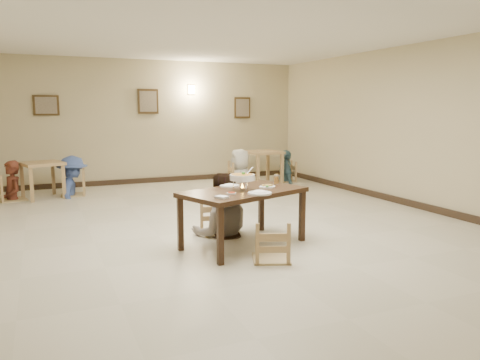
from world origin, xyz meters
name	(u,v)px	position (x,y,z in m)	size (l,w,h in m)	color
floor	(216,230)	(0.00, 0.00, 0.00)	(10.00, 10.00, 0.00)	beige
ceiling	(214,25)	(0.00, 0.00, 3.00)	(10.00, 10.00, 0.00)	silver
wall_back	(144,122)	(0.00, 5.00, 1.50)	(10.00, 10.00, 0.00)	#C2B48B
wall_right	(423,127)	(4.00, 0.00, 1.50)	(10.00, 10.00, 0.00)	#C2B48B
baseboard_back	(146,180)	(0.00, 4.97, 0.06)	(8.00, 0.06, 0.12)	#2E2016
baseboard_right	(417,205)	(3.97, 0.00, 0.06)	(0.06, 10.00, 0.12)	#2E2016
picture_a	(46,105)	(-2.20, 4.96, 1.90)	(0.55, 0.04, 0.45)	#382712
picture_b	(148,101)	(0.10, 4.96, 2.00)	(0.50, 0.04, 0.60)	#382712
picture_c	(242,108)	(2.60, 4.96, 1.85)	(0.45, 0.04, 0.55)	#382712
wall_sconce	(191,90)	(1.20, 4.96, 2.30)	(0.16, 0.05, 0.22)	#FFD88C
main_table	(243,196)	(0.06, -0.91, 0.68)	(1.83, 1.41, 0.76)	#382112
chair_far	(216,203)	(-0.06, -0.17, 0.44)	(0.42, 0.42, 0.89)	tan
chair_near	(272,222)	(0.12, -1.61, 0.47)	(0.44, 0.44, 0.95)	tan
main_diner	(221,173)	(-0.01, -0.28, 0.91)	(0.88, 0.69, 1.81)	gray
curry_warmer	(242,177)	(0.03, -0.94, 0.93)	(0.37, 0.33, 0.29)	silver
rice_plate_far	(230,186)	(-0.01, -0.60, 0.77)	(0.28, 0.28, 0.06)	white
rice_plate_near	(260,193)	(0.12, -1.27, 0.77)	(0.30, 0.30, 0.07)	white
fried_plate	(267,186)	(0.43, -0.88, 0.77)	(0.23, 0.23, 0.05)	white
chili_dish	(231,193)	(-0.21, -1.14, 0.77)	(0.12, 0.12, 0.03)	white
napkin_cutlery	(222,197)	(-0.41, -1.34, 0.77)	(0.19, 0.23, 0.03)	white
drink_glass	(276,179)	(0.69, -0.64, 0.82)	(0.07, 0.07, 0.14)	white
bg_table_left	(42,169)	(-2.37, 3.81, 0.61)	(0.93, 0.93, 0.75)	tan
bg_table_right	(263,157)	(2.65, 3.80, 0.66)	(0.85, 0.85, 0.80)	tan
bg_chair_ll	(11,175)	(-2.95, 3.79, 0.52)	(0.49, 0.49, 1.04)	tan
bg_chair_lr	(72,171)	(-1.79, 3.88, 0.52)	(0.49, 0.49, 1.04)	tan
bg_chair_rl	(240,163)	(2.01, 3.72, 0.54)	(0.51, 0.51, 1.08)	tan
bg_chair_rr	(286,163)	(3.30, 3.81, 0.48)	(0.45, 0.45, 0.96)	tan
bg_diner_a	(10,161)	(-2.95, 3.79, 0.80)	(0.59, 0.38, 1.60)	#57271B
bg_diner_b	(71,156)	(-1.79, 3.88, 0.85)	(1.09, 0.63, 1.69)	#4F68A6
bg_diner_c	(240,149)	(2.01, 3.72, 0.87)	(0.85, 0.55, 1.74)	silver
bg_diner_d	(286,150)	(3.30, 3.81, 0.80)	(0.93, 0.39, 1.59)	#456C7C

